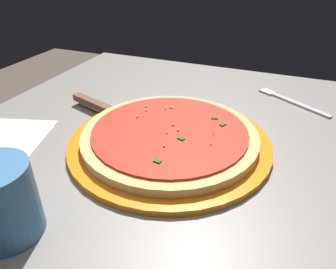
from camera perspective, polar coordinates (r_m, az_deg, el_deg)
restaurant_table at (r=0.68m, az=1.22°, el=-10.78°), size 0.86×0.86×0.73m
serving_plate at (r=0.57m, az=-0.00°, el=-1.27°), size 0.37×0.37×0.01m
pizza at (r=0.56m, az=0.00°, el=0.01°), size 0.32×0.32×0.02m
pizza_server at (r=0.68m, az=-11.22°, el=4.44°), size 0.22×0.11×0.01m
cup_tall_drink at (r=0.43m, az=-28.37°, el=-10.81°), size 0.09×0.09×0.10m
napkin_folded_right at (r=0.67m, az=-27.19°, el=-0.42°), size 0.18×0.17×0.00m
fork at (r=0.79m, az=21.24°, el=5.86°), size 0.17×0.12×0.00m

